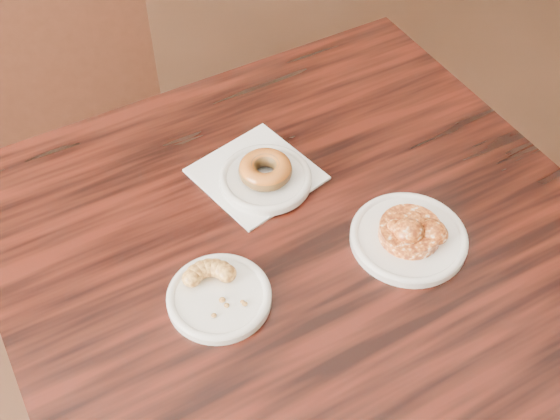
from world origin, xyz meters
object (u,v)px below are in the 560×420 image
cafe_table (305,371)px  glazed_donut (265,170)px  apple_fritter (410,229)px  cruller_fragment (218,290)px  chair_far (69,96)px

cafe_table → glazed_donut: 0.43m
glazed_donut → apple_fritter: glazed_donut is taller
glazed_donut → cruller_fragment: 0.23m
cafe_table → glazed_donut: (0.00, 0.15, 0.41)m
apple_fritter → glazed_donut: bearing=121.8°
chair_far → apple_fritter: chair_far is taller
cafe_table → chair_far: 0.92m
glazed_donut → apple_fritter: 0.24m
glazed_donut → apple_fritter: size_ratio=0.66×
chair_far → cruller_fragment: 0.97m
chair_far → glazed_donut: size_ratio=10.56×
chair_far → cruller_fragment: bearing=96.0°
glazed_donut → cruller_fragment: size_ratio=0.90×
cafe_table → glazed_donut: size_ratio=10.36×
apple_fritter → cruller_fragment: apple_fritter is taller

